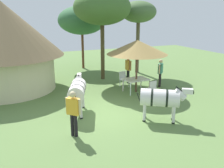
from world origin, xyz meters
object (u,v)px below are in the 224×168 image
patio_chair_near_hut (124,78)px  standing_watcher (73,110)px  acacia_tree_right_background (139,13)px  shade_umbrella (137,47)px  patio_dining_table (136,80)px  acacia_tree_behind_hut (82,20)px  guest_beside_umbrella (160,70)px  acacia_tree_far_lawn (102,8)px  guest_behind_table (128,67)px  zebra_nearest_camera (77,90)px  zebra_by_umbrella (161,98)px  patio_chair_near_lawn (152,88)px  thatched_hut (4,42)px

patio_chair_near_hut → standing_watcher: bearing=38.5°
patio_chair_near_hut → acacia_tree_right_background: 5.32m
shade_umbrella → patio_chair_near_hut: (-0.20, 1.17, -1.96)m
patio_dining_table → acacia_tree_behind_hut: bearing=97.6°
acacia_tree_right_background → guest_beside_umbrella: bearing=-97.9°
shade_umbrella → standing_watcher: 5.90m
acacia_tree_right_background → acacia_tree_far_lawn: acacia_tree_far_lawn is taller
guest_behind_table → acacia_tree_behind_hut: (-1.32, 5.25, 2.68)m
shade_umbrella → patio_chair_near_hut: shade_umbrella is taller
standing_watcher → zebra_nearest_camera: (0.70, 2.00, 0.04)m
guest_beside_umbrella → acacia_tree_far_lawn: 5.24m
shade_umbrella → acacia_tree_right_background: (2.29, 4.06, 1.75)m
patio_dining_table → acacia_tree_behind_hut: acacia_tree_behind_hut is taller
guest_behind_table → acacia_tree_right_background: 4.40m
zebra_by_umbrella → acacia_tree_far_lawn: (0.23, 7.02, 3.55)m
patio_dining_table → patio_chair_near_hut: size_ratio=1.51×
patio_chair_near_lawn → acacia_tree_right_background: bearing=55.8°
zebra_by_umbrella → shade_umbrella: bearing=-160.1°
shade_umbrella → acacia_tree_right_background: acacia_tree_right_background is taller
acacia_tree_right_background → patio_dining_table: bearing=-119.4°
patio_dining_table → standing_watcher: (-4.44, -3.59, 0.34)m
shade_umbrella → zebra_by_umbrella: shade_umbrella is taller
acacia_tree_far_lawn → acacia_tree_right_background: bearing=14.3°
zebra_nearest_camera → zebra_by_umbrella: size_ratio=1.13×
acacia_tree_right_background → patio_chair_near_hut: bearing=-130.8°
shade_umbrella → patio_chair_near_lawn: bearing=-77.0°
patio_chair_near_lawn → guest_behind_table: bearing=74.6°
patio_chair_near_hut → acacia_tree_far_lawn: 4.55m
standing_watcher → acacia_tree_far_lawn: (3.74, 6.89, 3.51)m
standing_watcher → patio_dining_table: bearing=85.1°
thatched_hut → patio_chair_near_lawn: bearing=-33.1°
shade_umbrella → zebra_by_umbrella: size_ratio=1.70×
guest_behind_table → zebra_by_umbrella: guest_behind_table is taller
guest_beside_umbrella → zebra_by_umbrella: size_ratio=0.85×
acacia_tree_right_background → acacia_tree_far_lawn: size_ratio=0.90×
acacia_tree_far_lawn → standing_watcher: bearing=-118.5°
guest_beside_umbrella → guest_behind_table: (-1.39, 1.43, 0.03)m
acacia_tree_behind_hut → patio_chair_near_lawn: bearing=-81.6°
thatched_hut → patio_dining_table: 7.50m
standing_watcher → zebra_by_umbrella: standing_watcher is taller
guest_behind_table → zebra_by_umbrella: (-1.31, -5.47, -0.04)m
patio_chair_near_lawn → zebra_by_umbrella: size_ratio=0.47×
standing_watcher → acacia_tree_far_lawn: size_ratio=0.30×
shade_umbrella → acacia_tree_behind_hut: 7.17m
guest_beside_umbrella → acacia_tree_behind_hut: size_ratio=0.34×
thatched_hut → guest_beside_umbrella: (8.23, -2.90, -1.71)m
standing_watcher → acacia_tree_far_lawn: bearing=107.6°
shade_umbrella → patio_chair_near_lawn: 2.29m
guest_beside_umbrella → zebra_nearest_camera: size_ratio=0.75×
shade_umbrella → acacia_tree_right_background: bearing=60.6°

